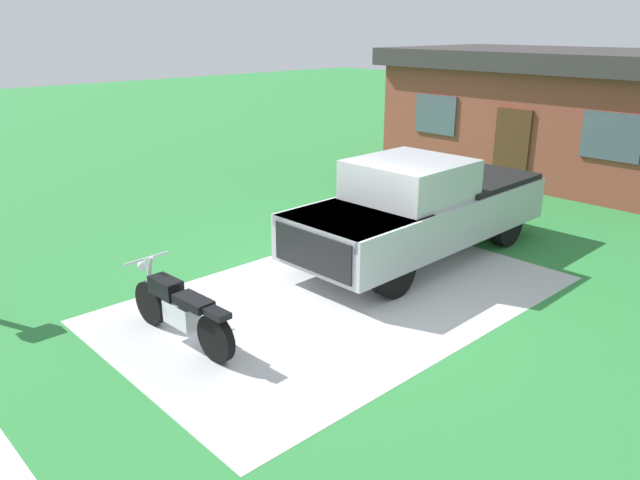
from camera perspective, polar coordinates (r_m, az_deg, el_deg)
ground_plane at (r=9.89m, az=2.02°, el=-5.44°), size 80.00×80.00×0.00m
driveway_pad at (r=9.89m, az=2.02°, el=-5.42°), size 4.53×7.27×0.01m
motorcycle at (r=8.64m, az=-12.92°, el=-6.34°), size 2.21×0.70×1.09m
pickup_truck at (r=11.56m, az=9.58°, el=3.08°), size 2.12×5.67×1.90m
neighbor_house at (r=19.21m, az=21.51°, el=11.04°), size 9.60×5.60×3.50m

